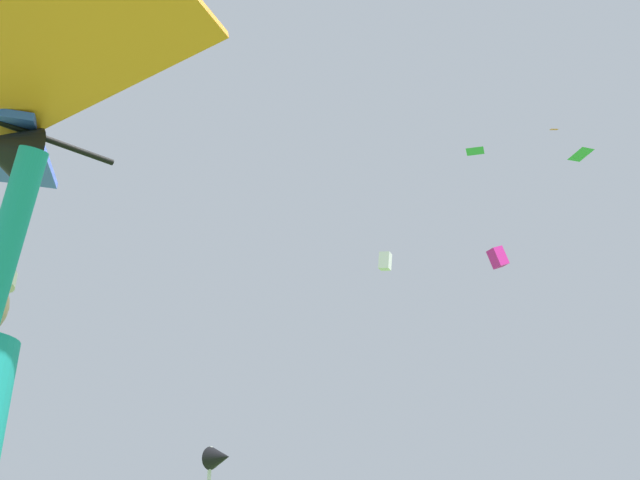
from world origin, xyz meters
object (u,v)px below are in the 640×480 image
distant_kite_green_mid_right (475,150)px  distant_kite_green_far_center (580,154)px  marker_flag (218,467)px  distant_kite_orange_high_right (554,129)px  distant_kite_magenta_high_left (498,257)px  distant_kite_white_mid_left (385,261)px

distant_kite_green_mid_right → distant_kite_green_far_center: 9.80m
marker_flag → distant_kite_green_far_center: bearing=87.9°
distant_kite_orange_high_right → distant_kite_magenta_high_left: size_ratio=0.40×
marker_flag → distant_kite_orange_high_right: bearing=98.0°
distant_kite_white_mid_left → marker_flag: size_ratio=0.44×
distant_kite_green_far_center → marker_flag: size_ratio=0.53×
distant_kite_white_mid_left → distant_kite_orange_high_right: (3.35, 13.44, 11.51)m
distant_kite_magenta_high_left → marker_flag: 34.00m
distant_kite_magenta_high_left → marker_flag: size_ratio=0.80×
distant_kite_green_mid_right → marker_flag: distant_kite_green_mid_right is taller
distant_kite_white_mid_left → distant_kite_green_far_center: distant_kite_green_far_center is taller
distant_kite_white_mid_left → distant_kite_orange_high_right: 18.01m
distant_kite_white_mid_left → distant_kite_green_far_center: (7.92, -0.69, 1.58)m
distant_kite_white_mid_left → marker_flag: distant_kite_white_mid_left is taller
distant_kite_green_mid_right → distant_kite_orange_high_right: 9.69m
distant_kite_white_mid_left → distant_kite_orange_high_right: size_ratio=1.38×
distant_kite_green_mid_right → distant_kite_orange_high_right: bearing=80.4°
distant_kite_green_mid_right → distant_kite_white_mid_left: size_ratio=1.46×
distant_kite_white_mid_left → distant_kite_orange_high_right: distant_kite_orange_high_right is taller
distant_kite_white_mid_left → marker_flag: bearing=-64.4°
distant_kite_white_mid_left → distant_kite_green_far_center: size_ratio=0.84×
distant_kite_magenta_high_left → marker_flag: (8.59, -29.79, -13.95)m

